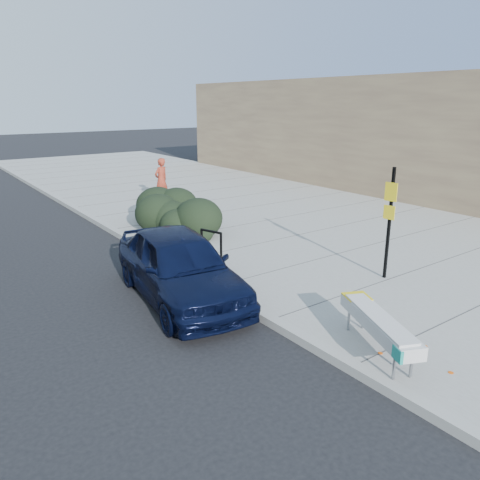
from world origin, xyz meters
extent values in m
plane|color=black|center=(0.00, 0.00, 0.00)|extent=(120.00, 120.00, 0.00)
cube|color=gray|center=(5.60, 5.00, 0.07)|extent=(11.20, 50.00, 0.15)
cube|color=#9E9E99|center=(0.00, 5.00, 0.08)|extent=(0.22, 50.00, 0.17)
cylinder|color=gray|center=(0.14, -2.58, 0.35)|extent=(0.05, 0.05, 0.40)
cylinder|color=gray|center=(0.39, -2.70, 0.35)|extent=(0.05, 0.05, 0.40)
cylinder|color=gray|center=(0.81, -1.13, 0.35)|extent=(0.05, 0.05, 0.40)
cylinder|color=gray|center=(1.06, -1.24, 0.35)|extent=(0.05, 0.05, 0.40)
cylinder|color=gray|center=(0.47, -1.86, 0.52)|extent=(0.70, 1.47, 0.04)
cylinder|color=gray|center=(0.73, -1.97, 0.52)|extent=(0.70, 1.47, 0.04)
cube|color=#B2B2B2|center=(0.60, -1.91, 0.66)|extent=(1.26, 2.09, 0.22)
cube|color=yellow|center=(0.95, -1.16, 0.78)|extent=(0.57, 0.56, 0.02)
cube|color=teal|center=(0.02, -2.70, 0.66)|extent=(0.15, 0.24, 0.20)
cylinder|color=black|center=(0.70, 2.83, 0.61)|extent=(0.06, 0.06, 0.93)
cylinder|color=black|center=(0.50, 3.39, 0.61)|extent=(0.06, 0.06, 0.93)
cylinder|color=black|center=(0.60, 3.11, 1.08)|extent=(0.25, 0.59, 0.06)
cube|color=black|center=(3.50, 0.14, 1.44)|extent=(0.06, 0.06, 2.59)
cube|color=yellow|center=(3.45, 0.14, 2.19)|extent=(0.04, 0.30, 0.42)
cube|color=yellow|center=(3.45, 0.14, 1.72)|extent=(0.04, 0.28, 0.32)
ellipsoid|color=black|center=(1.50, 7.00, 0.85)|extent=(2.80, 4.10, 1.40)
imported|color=black|center=(-0.80, 2.18, 0.76)|extent=(2.40, 4.68, 1.52)
imported|color=maroon|center=(3.26, 11.01, 1.03)|extent=(0.74, 0.60, 1.77)
camera|label=1|loc=(-5.28, -6.15, 4.13)|focal=35.00mm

